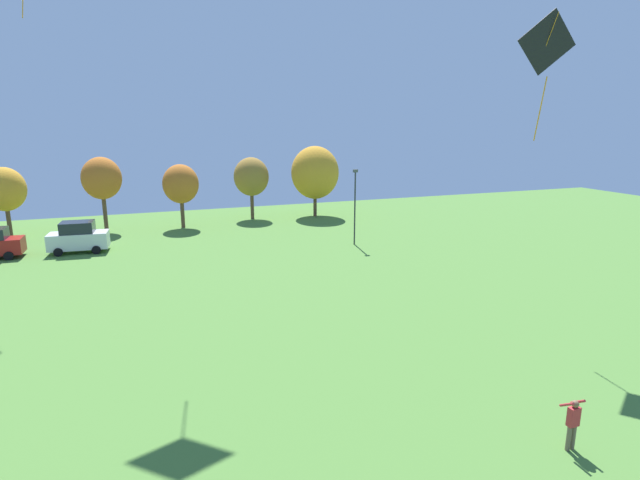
# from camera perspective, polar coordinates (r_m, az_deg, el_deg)

# --- Properties ---
(person_standing_near_foreground) EXTENTS (0.52, 0.49, 1.71)m
(person_standing_near_foreground) POSITION_cam_1_polar(r_m,az_deg,el_deg) (17.74, 26.92, -18.00)
(person_standing_near_foreground) COLOR brown
(person_standing_near_foreground) RESTS_ON ground
(kite_flying_8) EXTENTS (2.76, 0.97, 5.61)m
(kite_flying_8) POSITION_cam_1_polar(r_m,az_deg,el_deg) (25.61, 24.46, 19.49)
(kite_flying_8) COLOR black
(parked_car_second_from_left) EXTENTS (4.38, 2.37, 2.39)m
(parked_car_second_from_left) POSITION_cam_1_polar(r_m,az_deg,el_deg) (42.46, -25.88, 0.29)
(parked_car_second_from_left) COLOR silver
(parked_car_second_from_left) RESTS_ON ground
(light_post_1) EXTENTS (0.36, 0.20, 6.13)m
(light_post_1) POSITION_cam_1_polar(r_m,az_deg,el_deg) (40.34, 4.01, 4.29)
(light_post_1) COLOR #2D2D33
(light_post_1) RESTS_ON ground
(treeline_tree_1) EXTENTS (3.48, 3.48, 6.03)m
(treeline_tree_1) POSITION_cam_1_polar(r_m,az_deg,el_deg) (51.36, -32.38, 4.90)
(treeline_tree_1) COLOR brown
(treeline_tree_1) RESTS_ON ground
(treeline_tree_2) EXTENTS (3.45, 3.45, 6.77)m
(treeline_tree_2) POSITION_cam_1_polar(r_m,az_deg,el_deg) (49.14, -23.69, 6.45)
(treeline_tree_2) COLOR brown
(treeline_tree_2) RESTS_ON ground
(treeline_tree_3) EXTENTS (3.32, 3.32, 5.98)m
(treeline_tree_3) POSITION_cam_1_polar(r_m,az_deg,el_deg) (48.66, -15.64, 6.17)
(treeline_tree_3) COLOR brown
(treeline_tree_3) RESTS_ON ground
(treeline_tree_4) EXTENTS (3.57, 3.57, 6.32)m
(treeline_tree_4) POSITION_cam_1_polar(r_m,az_deg,el_deg) (51.77, -7.86, 7.16)
(treeline_tree_4) COLOR brown
(treeline_tree_4) RESTS_ON ground
(treeline_tree_5) EXTENTS (5.00, 5.00, 7.38)m
(treeline_tree_5) POSITION_cam_1_polar(r_m,az_deg,el_deg) (52.74, -0.58, 7.70)
(treeline_tree_5) COLOR brown
(treeline_tree_5) RESTS_ON ground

